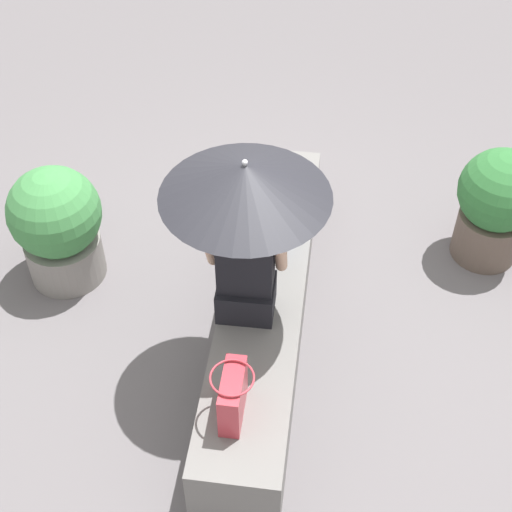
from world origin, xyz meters
The scene contains 9 objects.
ground_plane centered at (0.00, 0.00, 0.00)m, with size 14.00×14.00×0.00m, color #605B5E.
stone_bench centered at (0.00, 0.00, 0.25)m, with size 2.76×0.50×0.49m, color slate.
person_seated centered at (-0.23, 0.09, 0.88)m, with size 0.28×0.47×0.90m.
parasol centered at (-0.22, 0.09, 1.49)m, with size 0.92×0.92×1.13m.
handbag_black centered at (0.38, 0.02, 0.67)m, with size 0.30×0.22×0.36m.
tote_bag_canvas centered at (-0.96, 0.05, 0.65)m, with size 0.32×0.24×0.33m.
magazine centered at (0.92, -0.01, 0.50)m, with size 0.28×0.20×0.01m, color #EAE04C.
planter_near centered at (0.36, 1.48, 0.47)m, with size 0.64×0.64×0.91m.
planter_far centered at (0.97, -1.52, 0.49)m, with size 0.59×0.59×0.90m.
Camera 1 is at (-3.10, -0.35, 3.89)m, focal length 51.42 mm.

